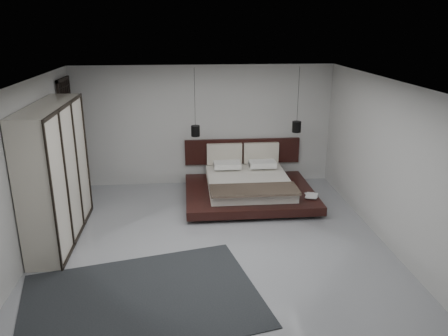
{
  "coord_description": "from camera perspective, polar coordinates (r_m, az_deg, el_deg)",
  "views": [
    {
      "loc": [
        -0.43,
        -6.99,
        3.68
      ],
      "look_at": [
        0.31,
        1.2,
        0.95
      ],
      "focal_mm": 35.0,
      "sensor_mm": 36.0,
      "label": 1
    }
  ],
  "objects": [
    {
      "name": "book_lower",
      "position": [
        9.26,
        10.7,
        -3.57
      ],
      "size": [
        0.22,
        0.28,
        0.03
      ],
      "primitive_type": "imported",
      "rotation": [
        0.0,
        0.0,
        0.03
      ],
      "color": "#99724C",
      "rests_on": "bed"
    },
    {
      "name": "pendant_left",
      "position": [
        9.59,
        -3.75,
        4.88
      ],
      "size": [
        0.19,
        0.19,
        1.48
      ],
      "color": "black",
      "rests_on": "ceiling"
    },
    {
      "name": "pendant_right",
      "position": [
        9.89,
        9.46,
        5.35
      ],
      "size": [
        0.2,
        0.2,
        1.44
      ],
      "color": "black",
      "rests_on": "ceiling"
    },
    {
      "name": "book_upper",
      "position": [
        9.22,
        10.64,
        -3.49
      ],
      "size": [
        0.35,
        0.39,
        0.02
      ],
      "primitive_type": "imported",
      "rotation": [
        0.0,
        0.0,
        -0.41
      ],
      "color": "#99724C",
      "rests_on": "book_lower"
    },
    {
      "name": "bed",
      "position": [
        9.61,
        3.19,
        -2.31
      ],
      "size": [
        2.74,
        2.38,
        1.07
      ],
      "color": "black",
      "rests_on": "floor"
    },
    {
      "name": "wall_back",
      "position": [
        10.25,
        -2.63,
        5.53
      ],
      "size": [
        6.0,
        0.0,
        6.0
      ],
      "primitive_type": "plane",
      "rotation": [
        1.57,
        0.0,
        0.0
      ],
      "color": "#AFAFAC",
      "rests_on": "floor"
    },
    {
      "name": "wall_front",
      "position": [
        4.61,
        0.9,
        -11.22
      ],
      "size": [
        6.0,
        0.0,
        6.0
      ],
      "primitive_type": "plane",
      "rotation": [
        -1.57,
        0.0,
        0.0
      ],
      "color": "#AFAFAC",
      "rests_on": "floor"
    },
    {
      "name": "lattice_screen",
      "position": [
        10.05,
        -19.55,
        3.63
      ],
      "size": [
        0.05,
        0.9,
        2.6
      ],
      "primitive_type": "cube",
      "color": "black",
      "rests_on": "floor"
    },
    {
      "name": "wall_left",
      "position": [
        7.78,
        -24.17,
        -0.29
      ],
      "size": [
        0.0,
        6.0,
        6.0
      ],
      "primitive_type": "plane",
      "rotation": [
        1.57,
        0.0,
        1.57
      ],
      "color": "#AFAFAC",
      "rests_on": "floor"
    },
    {
      "name": "ceiling",
      "position": [
        7.05,
        -1.65,
        11.23
      ],
      "size": [
        6.0,
        6.0,
        0.0
      ],
      "primitive_type": "plane",
      "rotation": [
        3.14,
        0.0,
        0.0
      ],
      "color": "white",
      "rests_on": "wall_back"
    },
    {
      "name": "rug",
      "position": [
        6.47,
        -10.67,
        -16.54
      ],
      "size": [
        3.66,
        2.97,
        0.01
      ],
      "primitive_type": "cube",
      "rotation": [
        0.0,
        0.0,
        0.22
      ],
      "color": "black",
      "rests_on": "floor"
    },
    {
      "name": "wall_right",
      "position": [
        8.11,
        20.12,
        0.92
      ],
      "size": [
        0.0,
        6.0,
        6.0
      ],
      "primitive_type": "plane",
      "rotation": [
        1.57,
        0.0,
        -1.57
      ],
      "color": "#AFAFAC",
      "rests_on": "floor"
    },
    {
      "name": "wardrobe",
      "position": [
        8.09,
        -21.16,
        -0.71
      ],
      "size": [
        0.58,
        2.46,
        2.41
      ],
      "color": "beige",
      "rests_on": "floor"
    },
    {
      "name": "floor",
      "position": [
        7.91,
        -1.46,
        -9.34
      ],
      "size": [
        6.0,
        6.0,
        0.0
      ],
      "primitive_type": "plane",
      "color": "gray",
      "rests_on": "ground"
    }
  ]
}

